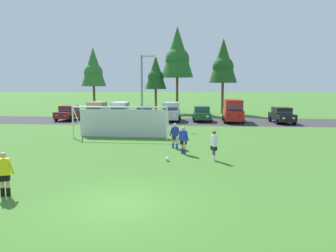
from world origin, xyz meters
TOP-DOWN VIEW (x-y plane):
  - ground_plane at (0.00, 15.00)m, footprint 400.00×400.00m
  - parking_lot_strip at (0.00, 26.13)m, footprint 52.00×8.40m
  - soccer_ball at (1.12, 6.45)m, footprint 0.22×0.22m
  - soccer_goal at (-3.14, 14.12)m, footprint 7.47×2.16m
  - referee at (-4.31, 0.44)m, footprint 0.75×0.35m
  - player_striker_near at (1.93, 8.35)m, footprint 0.68×0.42m
  - player_midfield_center at (3.63, 6.77)m, footprint 0.40×0.72m
  - player_defender_far at (1.31, 10.09)m, footprint 0.74×0.36m
  - parked_car_slot_far_left at (-12.38, 26.28)m, footprint 2.26×4.32m
  - parked_car_slot_left at (-9.13, 26.85)m, footprint 2.23×4.65m
  - parked_car_slot_center_left at (-6.21, 26.41)m, footprint 2.30×4.68m
  - parked_car_slot_center at (-3.14, 25.51)m, footprint 2.29×4.33m
  - parked_car_slot_center_right at (-0.19, 26.38)m, footprint 2.16×4.61m
  - parked_car_slot_right at (3.35, 26.54)m, footprint 2.17×4.27m
  - parked_car_slot_far_right at (6.81, 25.80)m, footprint 2.28×4.84m
  - parked_car_slot_end at (12.03, 25.27)m, footprint 2.25×4.31m
  - tree_left_edge at (-12.21, 35.45)m, footprint 3.60×3.60m
  - tree_mid_left at (-3.41, 37.91)m, footprint 3.22×3.22m
  - tree_center_back at (-0.16, 37.92)m, footprint 4.80×4.80m
  - tree_mid_right at (6.52, 36.71)m, footprint 4.06×4.06m
  - street_lamp at (-2.57, 21.49)m, footprint 2.00×0.32m

SIDE VIEW (x-z plane):
  - ground_plane at x=0.00m, z-range 0.00..0.00m
  - parking_lot_strip at x=0.00m, z-range 0.00..0.01m
  - soccer_ball at x=1.12m, z-range 0.00..0.22m
  - referee at x=-4.31m, z-range 0.00..1.64m
  - player_striker_near at x=1.93m, z-range 0.00..1.64m
  - player_midfield_center at x=3.63m, z-range 0.00..1.64m
  - player_defender_far at x=1.31m, z-range 0.00..1.64m
  - parked_car_slot_far_left at x=-12.38m, z-range 0.02..1.74m
  - parked_car_slot_center at x=-3.14m, z-range 0.02..1.74m
  - parked_car_slot_right at x=3.35m, z-range 0.02..1.74m
  - parked_car_slot_end at x=12.03m, z-range 0.02..1.74m
  - parked_car_slot_left at x=-9.13m, z-range 0.03..2.19m
  - parked_car_slot_center_left at x=-6.21m, z-range 0.03..2.19m
  - parked_car_slot_center_right at x=-0.19m, z-range 0.03..2.19m
  - soccer_goal at x=-3.14m, z-range 0.01..2.58m
  - parked_car_slot_far_right at x=6.81m, z-range 0.08..2.60m
  - street_lamp at x=-2.57m, z-range 0.14..7.21m
  - tree_mid_left at x=-3.41m, z-range 1.60..10.20m
  - tree_left_edge at x=-12.21m, z-range 1.79..11.39m
  - tree_mid_right at x=6.52m, z-range 2.03..12.85m
  - tree_center_back at x=-0.16m, z-range 2.41..15.22m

